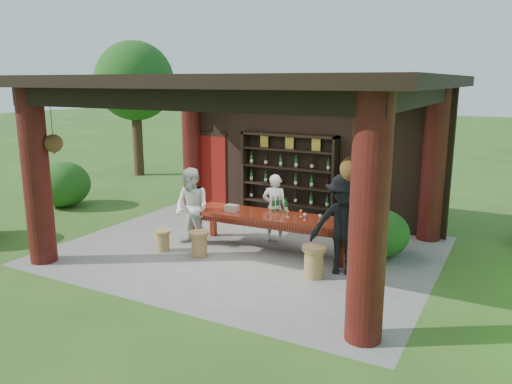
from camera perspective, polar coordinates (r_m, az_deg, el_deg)
The scene contains 15 objects.
ground at distance 10.33m, azimuth -1.06°, elevation -6.66°, with size 90.00×90.00×0.00m, color #2D5119.
pavilion at distance 10.21m, azimuth 0.01°, elevation 5.41°, with size 7.50×6.00×3.60m.
wine_shelf at distance 12.26m, azimuth 3.70°, elevation 1.66°, with size 2.46×0.37×2.17m.
tasting_table at distance 10.17m, azimuth 1.76°, elevation -3.24°, with size 3.41×1.03×0.75m.
stool_near_left at distance 9.97m, azimuth -6.49°, elevation -5.84°, with size 0.39×0.39×0.51m.
stool_near_right at distance 8.94m, azimuth 6.61°, elevation -7.84°, with size 0.43×0.43×0.57m.
stool_far_left at distance 10.39m, azimuth -10.59°, elevation -5.42°, with size 0.33×0.33×0.44m.
host at distance 10.74m, azimuth 2.14°, elevation -1.82°, with size 0.54×0.35×1.47m, color white.
guest_woman at distance 10.44m, azimuth -7.33°, elevation -1.80°, with size 0.81×0.63×1.66m, color silver.
guest_man at distance 9.01m, azimuth 9.97°, elevation -3.69°, with size 1.18×0.68×1.82m, color black.
table_bottles at distance 10.37m, azimuth 2.64°, elevation -1.39°, with size 0.35×0.16×0.31m.
table_glasses at distance 9.85m, azimuth 5.41°, elevation -2.66°, with size 0.74×0.27×0.15m.
napkin_basket at distance 10.38m, azimuth -2.77°, elevation -1.86°, with size 0.26×0.18×0.14m, color #BF6672.
shrubs at distance 9.98m, azimuth 12.42°, elevation -4.38°, with size 15.28×7.27×1.36m.
trees at distance 10.28m, azimuth 23.79°, elevation 11.32°, with size 21.13×11.96×4.80m.
Camera 1 is at (4.80, -8.49, 3.41)m, focal length 35.00 mm.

